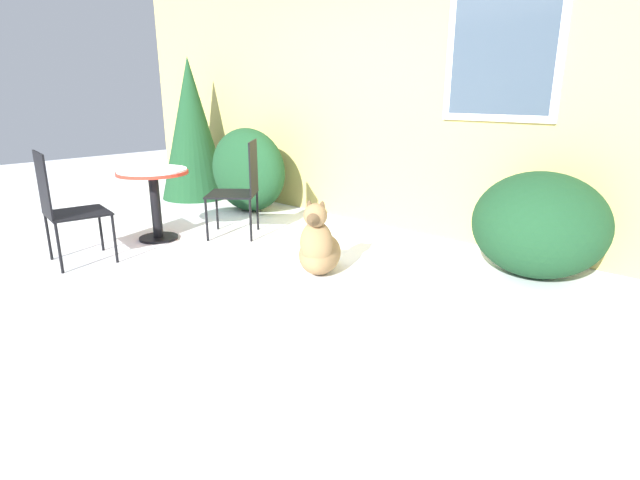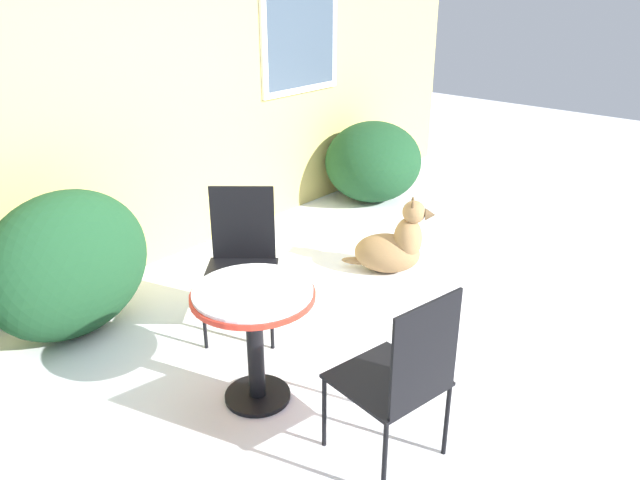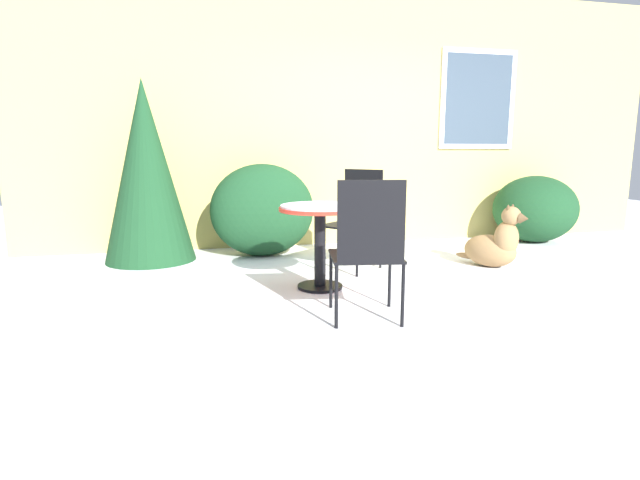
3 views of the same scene
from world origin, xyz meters
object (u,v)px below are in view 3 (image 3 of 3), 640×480
patio_chair_near_table (356,216)px  dog (495,245)px  patio_chair_far_side (368,247)px  patio_table (320,224)px

patio_chair_near_table → dog: 1.41m
dog → patio_chair_near_table: bearing=134.9°
patio_chair_far_side → dog: patio_chair_far_side is taller
patio_chair_near_table → dog: bearing=36.6°
dog → patio_chair_far_side: bearing=-176.9°
patio_chair_near_table → dog: patio_chair_near_table is taller
patio_table → patio_chair_far_side: size_ratio=0.73×
patio_table → patio_chair_near_table: patio_chair_near_table is taller
patio_chair_near_table → patio_table: bearing=-78.3°
patio_table → patio_chair_near_table: (0.51, 0.66, -0.03)m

